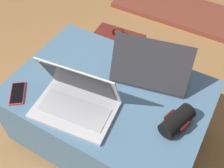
{
  "coord_description": "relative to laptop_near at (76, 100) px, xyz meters",
  "views": [
    {
      "loc": [
        0.43,
        -0.71,
        1.44
      ],
      "look_at": [
        0.03,
        -0.02,
        0.52
      ],
      "focal_mm": 42.0,
      "sensor_mm": 36.0,
      "label": 1
    }
  ],
  "objects": [
    {
      "name": "ottoman",
      "position": [
        0.08,
        0.16,
        -0.27
      ],
      "size": [
        0.98,
        0.68,
        0.44
      ],
      "color": "#2A3D4E",
      "rests_on": "ground_plane"
    },
    {
      "name": "ground_plane",
      "position": [
        0.08,
        0.16,
        -0.49
      ],
      "size": [
        14.0,
        14.0,
        0.0
      ],
      "primitive_type": "plane",
      "color": "#9E7042"
    },
    {
      "name": "wrist_brace",
      "position": [
        0.44,
        0.13,
        -0.01
      ],
      "size": [
        0.12,
        0.18,
        0.08
      ],
      "rotation": [
        0.0,
        0.0,
        1.26
      ],
      "color": "black",
      "rests_on": "ottoman"
    },
    {
      "name": "backpack",
      "position": [
        -0.12,
        0.62,
        -0.31
      ],
      "size": [
        0.33,
        0.24,
        0.46
      ],
      "rotation": [
        0.0,
        0.0,
        3.21
      ],
      "color": "#5B1E19",
      "rests_on": "ground_plane"
    },
    {
      "name": "fireplace_hearth",
      "position": [
        0.08,
        1.64,
        -0.47
      ],
      "size": [
        1.4,
        0.5,
        0.04
      ],
      "color": "brown",
      "rests_on": "ground_plane"
    },
    {
      "name": "laptop_near",
      "position": [
        0.0,
        0.0,
        0.0
      ],
      "size": [
        0.4,
        0.29,
        0.24
      ],
      "rotation": [
        0.0,
        0.0,
        0.12
      ],
      "color": "silver",
      "rests_on": "ottoman"
    },
    {
      "name": "laptop_far",
      "position": [
        0.21,
        0.35,
        -0.0
      ],
      "size": [
        0.42,
        0.32,
        0.24
      ],
      "rotation": [
        0.0,
        0.0,
        3.35
      ],
      "color": "#333338",
      "rests_on": "ottoman"
    },
    {
      "name": "cell_phone",
      "position": [
        -0.3,
        -0.08,
        -0.05
      ],
      "size": [
        0.14,
        0.15,
        0.01
      ],
      "rotation": [
        0.0,
        0.0,
        0.64
      ],
      "color": "red",
      "rests_on": "ottoman"
    }
  ]
}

